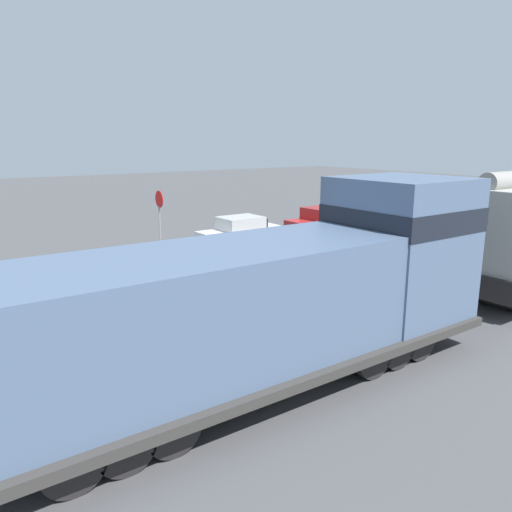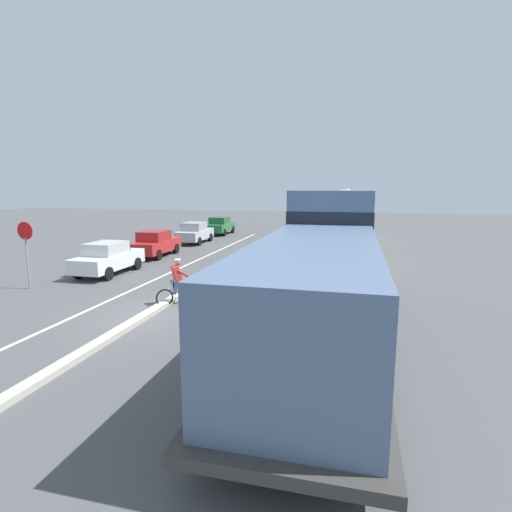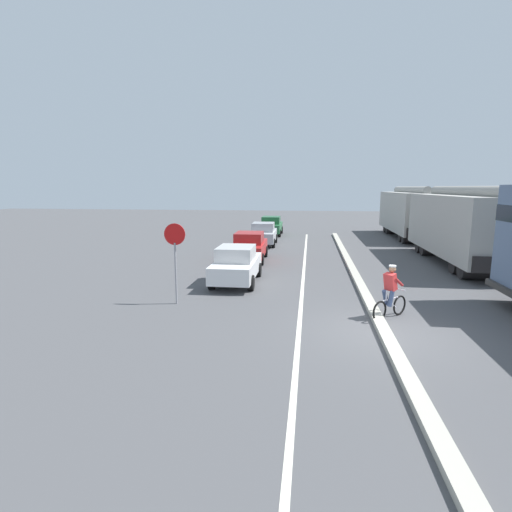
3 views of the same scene
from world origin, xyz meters
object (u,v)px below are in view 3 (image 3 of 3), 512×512
Objects in this scene: parked_car_red at (249,246)px; parked_car_green at (271,226)px; stop_sign at (175,248)px; hopper_car_lead at (461,226)px; parked_car_silver at (263,234)px; cyclist at (390,293)px; parked_car_white at (237,264)px; hopper_car_middle at (409,212)px.

parked_car_red is 1.01× the size of parked_car_green.
stop_sign is at bearing -93.65° from parked_car_green.
hopper_car_lead reaches higher than parked_car_silver.
parked_car_silver is 1.47× the size of stop_sign.
cyclist is 7.35m from stop_sign.
parked_car_white is 1.46× the size of stop_sign.
stop_sign is (-1.35, -21.11, 1.21)m from parked_car_green.
parked_car_red is at bearing -90.53° from parked_car_silver.
hopper_car_lead reaches higher than parked_car_green.
parked_car_white is 17.70m from parked_car_green.
hopper_car_middle is 11.41m from parked_car_green.
parked_car_white and parked_car_silver have the same top height.
parked_car_white is at bearing -122.55° from hopper_car_middle.
cyclist is (5.67, -4.07, 0.00)m from parked_car_white.
parked_car_silver is 1.01× the size of parked_car_green.
parked_car_silver is at bearing 110.48° from cyclist.
parked_car_green is at bearing 90.16° from parked_car_silver.
parked_car_red is 1.00× the size of parked_car_silver.
parked_car_silver is at bearing 84.82° from stop_sign.
parked_car_white is 5.35m from parked_car_red.
hopper_car_lead is 3.68× the size of stop_sign.
parked_car_green is at bearing 105.11° from cyclist.
stop_sign is at bearing -98.48° from parked_car_red.
hopper_car_lead is at bearing 2.52° from parked_car_red.
parked_car_red is 2.48× the size of cyclist.
cyclist is at bearing -74.89° from parked_car_green.
hopper_car_middle is at bearing 75.76° from cyclist.
parked_car_red is (-0.24, 5.34, 0.00)m from parked_car_white.
stop_sign is (-1.36, -15.03, 1.21)m from parked_car_silver.
stop_sign reaches higher than cyclist.
parked_car_white is 3.93m from stop_sign.
stop_sign reaches higher than parked_car_white.
hopper_car_middle is at bearing -1.30° from parked_car_green.
cyclist reaches higher than parked_car_red.
parked_car_green is 1.46× the size of stop_sign.
parked_car_silver is at bearing -152.78° from hopper_car_middle.
hopper_car_middle is at bearing 27.22° from parked_car_silver.
cyclist is 0.60× the size of stop_sign.
hopper_car_lead is 12.64m from parked_car_white.
parked_car_red is (-11.38, -12.10, -1.26)m from hopper_car_middle.
cyclist reaches higher than parked_car_white.
parked_car_red is (-11.38, -0.50, -1.26)m from hopper_car_lead.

